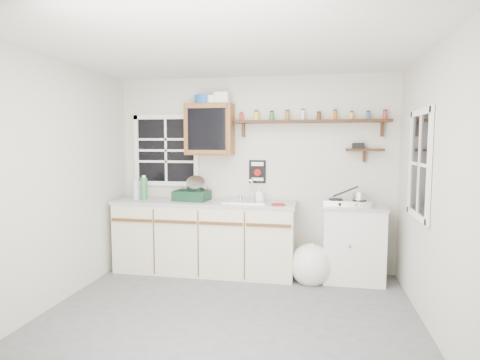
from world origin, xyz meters
name	(u,v)px	position (x,y,z in m)	size (l,w,h in m)	color
room	(227,187)	(0.00, 0.00, 1.25)	(3.64, 3.24, 2.54)	#505052
main_cabinet	(205,236)	(-0.58, 1.30, 0.46)	(2.31, 0.63, 0.92)	beige
right_cabinet	(353,243)	(1.25, 1.32, 0.46)	(0.73, 0.57, 0.91)	silver
sink	(246,201)	(-0.05, 1.30, 0.93)	(0.52, 0.44, 0.29)	silver
upper_cabinet	(210,129)	(-0.55, 1.44, 1.82)	(0.60, 0.32, 0.65)	brown
upper_cabinet_clutter	(211,99)	(-0.53, 1.44, 2.21)	(0.45, 0.24, 0.14)	#1849A1
spice_shelf	(310,121)	(0.72, 1.51, 1.93)	(1.91, 0.18, 0.35)	black
secondary_shelf	(363,149)	(1.36, 1.52, 1.58)	(0.45, 0.16, 0.24)	black
warning_sign	(257,172)	(0.05, 1.59, 1.28)	(0.22, 0.02, 0.30)	black
window_back	(166,150)	(-1.20, 1.59, 1.55)	(0.93, 0.03, 0.98)	black
window_right	(420,164)	(1.79, 0.55, 1.45)	(0.03, 0.78, 1.08)	black
water_bottles	(141,189)	(-1.44, 1.28, 1.05)	(0.19, 0.11, 0.31)	#A3B5BF
dish_rack	(193,193)	(-0.74, 1.30, 1.02)	(0.46, 0.36, 0.32)	#10311E
soap_bottle	(259,194)	(0.10, 1.38, 1.01)	(0.08, 0.08, 0.18)	white
rag	(278,205)	(0.37, 1.11, 0.93)	(0.14, 0.12, 0.02)	maroon
hotplate	(347,203)	(1.18, 1.31, 0.95)	(0.57, 0.35, 0.08)	silver
saucepan	(359,196)	(1.30, 1.31, 1.03)	(0.39, 0.23, 0.17)	silver
trash_bag	(311,265)	(0.76, 1.12, 0.22)	(0.45, 0.41, 0.52)	silver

